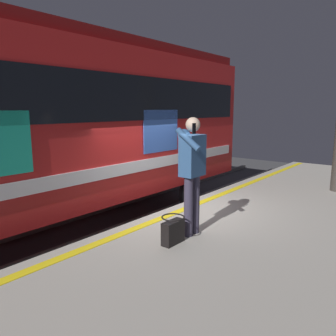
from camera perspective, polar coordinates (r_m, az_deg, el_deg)
name	(u,v)px	position (r m, az deg, el deg)	size (l,w,h in m)	color
ground_plane	(171,249)	(6.95, 0.48, -13.91)	(24.92, 24.92, 0.00)	#3D3D3F
platform	(264,255)	(5.85, 16.40, -14.39)	(14.72, 3.98, 0.90)	#9E998E
safety_line	(183,210)	(6.46, 2.59, -7.27)	(14.42, 0.16, 0.01)	yellow
track_rail_near	(118,228)	(7.94, -8.66, -10.25)	(19.13, 0.08, 0.16)	slate
track_rail_far	(81,215)	(9.00, -14.89, -7.99)	(19.13, 0.08, 0.16)	slate
train_carriage	(50,120)	(7.32, -19.84, 7.87)	(10.47, 2.98, 4.16)	red
passenger	(192,166)	(5.00, 4.21, 0.29)	(0.57, 0.55, 1.83)	#383347
handbag	(173,231)	(4.87, 0.87, -10.87)	(0.38, 0.34, 0.41)	black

